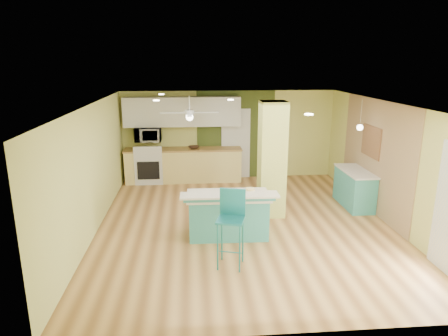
{
  "coord_description": "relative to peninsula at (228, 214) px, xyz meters",
  "views": [
    {
      "loc": [
        -1.07,
        -7.7,
        3.32
      ],
      "look_at": [
        -0.39,
        0.4,
        1.12
      ],
      "focal_mm": 32.0,
      "sensor_mm": 36.0,
      "label": 1
    }
  ],
  "objects": [
    {
      "name": "wood_panel",
      "position": [
        3.38,
        1.13,
        0.81
      ],
      "size": [
        0.02,
        3.4,
        2.5
      ],
      "primitive_type": "cube",
      "color": "#937354",
      "rests_on": "floor"
    },
    {
      "name": "floor",
      "position": [
        0.39,
        0.53,
        -0.45
      ],
      "size": [
        6.0,
        7.0,
        0.01
      ],
      "primitive_type": "cube",
      "color": "brown",
      "rests_on": "ground"
    },
    {
      "name": "interior_door",
      "position": [
        0.59,
        3.99,
        0.56
      ],
      "size": [
        0.82,
        0.05,
        2.0
      ],
      "primitive_type": "cube",
      "color": "silver",
      "rests_on": "floor"
    },
    {
      "name": "stove",
      "position": [
        -1.86,
        3.72,
        0.02
      ],
      "size": [
        0.76,
        0.66,
        1.08
      ],
      "color": "silver",
      "rests_on": "floor"
    },
    {
      "name": "column",
      "position": [
        1.04,
        1.03,
        0.81
      ],
      "size": [
        0.55,
        0.55,
        2.5
      ],
      "primitive_type": "cube",
      "color": "#BDC35A",
      "rests_on": "floor"
    },
    {
      "name": "bar_stool",
      "position": [
        -0.05,
        -1.12,
        0.42
      ],
      "size": [
        0.53,
        0.53,
        1.29
      ],
      "rotation": [
        0.0,
        0.0,
        -0.27
      ],
      "color": "#1C7680",
      "rests_on": "floor"
    },
    {
      "name": "wall_decor",
      "position": [
        3.36,
        1.33,
        1.11
      ],
      "size": [
        0.03,
        0.9,
        0.7
      ],
      "primitive_type": "cube",
      "color": "brown",
      "rests_on": "wood_panel"
    },
    {
      "name": "peninsula",
      "position": [
        0.0,
        0.0,
        0.0
      ],
      "size": [
        1.81,
        0.99,
        0.96
      ],
      "rotation": [
        0.0,
        0.0,
        -0.02
      ],
      "color": "teal",
      "rests_on": "floor"
    },
    {
      "name": "wall_front",
      "position": [
        0.39,
        -2.98,
        0.81
      ],
      "size": [
        6.0,
        0.01,
        2.5
      ],
      "primitive_type": "cube",
      "color": "#CFD170",
      "rests_on": "floor"
    },
    {
      "name": "wall_back",
      "position": [
        0.39,
        4.03,
        0.81
      ],
      "size": [
        6.0,
        0.01,
        2.5
      ],
      "primitive_type": "cube",
      "color": "#CFD170",
      "rests_on": "floor"
    },
    {
      "name": "fruit_bowl",
      "position": [
        -0.61,
        3.68,
        0.53
      ],
      "size": [
        0.34,
        0.34,
        0.08
      ],
      "primitive_type": "imported",
      "rotation": [
        0.0,
        0.0,
        0.09
      ],
      "color": "#3A2417",
      "rests_on": "kitchen_run"
    },
    {
      "name": "pendant_lamp",
      "position": [
        3.04,
        1.28,
        1.44
      ],
      "size": [
        0.14,
        0.14,
        0.69
      ],
      "color": "silver",
      "rests_on": "ceiling"
    },
    {
      "name": "microwave",
      "position": [
        -1.86,
        3.73,
        0.91
      ],
      "size": [
        0.7,
        0.48,
        0.39
      ],
      "primitive_type": "imported",
      "color": "silver",
      "rests_on": "wall_back"
    },
    {
      "name": "wall_left",
      "position": [
        -2.61,
        0.53,
        0.81
      ],
      "size": [
        0.01,
        7.0,
        2.5
      ],
      "primitive_type": "cube",
      "color": "#CFD170",
      "rests_on": "floor"
    },
    {
      "name": "side_counter",
      "position": [
        3.09,
        1.4,
        -0.01
      ],
      "size": [
        0.57,
        1.33,
        0.86
      ],
      "color": "teal",
      "rests_on": "floor"
    },
    {
      "name": "kitchen_run",
      "position": [
        -0.91,
        3.73,
        0.03
      ],
      "size": [
        3.25,
        0.63,
        0.94
      ],
      "color": "#E6CF78",
      "rests_on": "floor"
    },
    {
      "name": "wall_right",
      "position": [
        3.4,
        0.53,
        0.81
      ],
      "size": [
        0.01,
        7.0,
        2.5
      ],
      "primitive_type": "cube",
      "color": "#CFD170",
      "rests_on": "floor"
    },
    {
      "name": "canister",
      "position": [
        0.41,
        -0.11,
        0.47
      ],
      "size": [
        0.17,
        0.17,
        0.16
      ],
      "primitive_type": "cylinder",
      "color": "yellow",
      "rests_on": "peninsula"
    },
    {
      "name": "upper_cabinets",
      "position": [
        -0.91,
        3.85,
        1.51
      ],
      "size": [
        3.2,
        0.34,
        0.8
      ],
      "primitive_type": "cube",
      "color": "silver",
      "rests_on": "wall_back"
    },
    {
      "name": "ceiling",
      "position": [
        0.39,
        0.53,
        2.06
      ],
      "size": [
        6.0,
        7.0,
        0.01
      ],
      "primitive_type": "cube",
      "color": "white",
      "rests_on": "wall_back"
    },
    {
      "name": "olive_accent",
      "position": [
        0.59,
        4.02,
        0.81
      ],
      "size": [
        2.2,
        0.02,
        2.5
      ],
      "primitive_type": "cube",
      "color": "#3E4D1E",
      "rests_on": "floor"
    },
    {
      "name": "ceiling_fan",
      "position": [
        -0.71,
        2.53,
        1.63
      ],
      "size": [
        1.41,
        1.41,
        0.61
      ],
      "color": "silver",
      "rests_on": "ceiling"
    }
  ]
}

